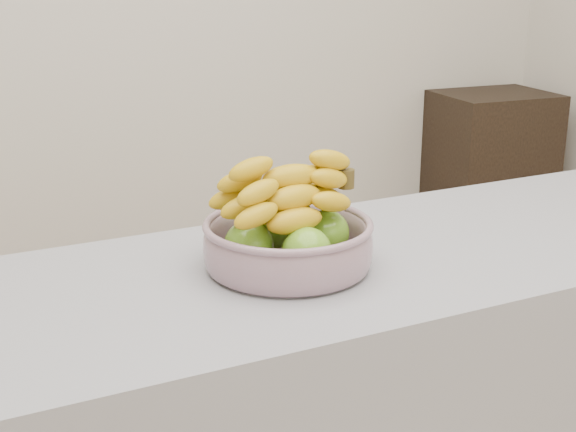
% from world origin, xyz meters
% --- Properties ---
extents(cabinet, '(0.52, 0.43, 0.88)m').
position_xyz_m(cabinet, '(1.65, 1.78, 0.44)').
color(cabinet, black).
rests_on(cabinet, ground).
extents(fruit_bowl, '(0.31, 0.31, 0.19)m').
position_xyz_m(fruit_bowl, '(-0.11, 0.27, 0.96)').
color(fruit_bowl, '#AAB2CC').
rests_on(fruit_bowl, counter).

